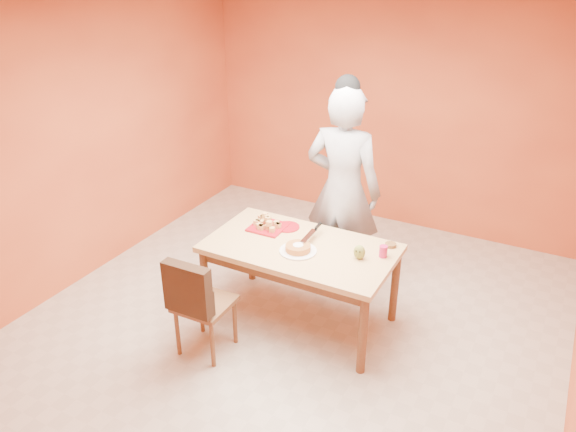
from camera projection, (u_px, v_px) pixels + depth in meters
The scene contains 16 objects.
floor at pixel (290, 327), 4.99m from camera, with size 5.00×5.00×0.00m, color beige.
ceiling at pixel (290, 5), 3.81m from camera, with size 5.00×5.00×0.00m, color silver.
wall_back at pixel (392, 112), 6.38m from camera, with size 4.50×4.50×0.00m, color #D66131.
wall_left at pixel (81, 144), 5.35m from camera, with size 5.00×5.00×0.00m, color #D66131.
dining_table at pixel (300, 255), 4.81m from camera, with size 1.60×0.90×0.76m.
dining_chair at pixel (203, 302), 4.51m from camera, with size 0.43×0.50×0.92m.
pastry_pile at pixel (268, 222), 5.04m from camera, with size 0.28×0.28×0.09m, color #DDA95E, non-canonical shape.
person at pixel (343, 191), 5.22m from camera, with size 0.73×0.48×2.00m, color #999A9C.
pastry_platter at pixel (268, 227), 5.06m from camera, with size 0.31×0.31×0.02m, color maroon.
red_dinner_plate at pixel (287, 227), 5.07m from camera, with size 0.22×0.22×0.01m, color maroon.
white_cake_plate at pixel (298, 251), 4.68m from camera, with size 0.31×0.31×0.01m, color silver.
sponge_cake at pixel (298, 248), 4.66m from camera, with size 0.21×0.21×0.05m, color #C77D33.
cake_server at pixel (309, 236), 4.79m from camera, with size 0.05×0.27×0.01m, color silver.
egg_ornament at pixel (359, 252), 4.55m from camera, with size 0.10×0.08×0.12m, color olive.
magenta_glass at pixel (383, 251), 4.58m from camera, with size 0.07×0.07×0.10m, color #B61B54.
checker_tin at pixel (391, 245), 4.75m from camera, with size 0.10×0.10×0.03m, color #38210F.
Camera 1 is at (1.89, -3.58, 3.08)m, focal length 35.00 mm.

